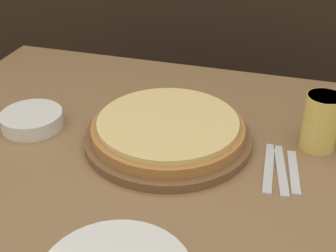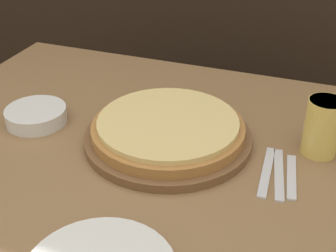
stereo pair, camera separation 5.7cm
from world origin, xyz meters
name	(u,v)px [view 2 (the right image)]	position (x,y,z in m)	size (l,w,h in m)	color
pizza_on_board	(168,131)	(0.03, 0.08, 0.80)	(0.37, 0.37, 0.06)	brown
beer_glass	(323,125)	(0.35, 0.15, 0.85)	(0.08, 0.08, 0.13)	#E5C65B
side_bowl	(36,115)	(-0.30, 0.05, 0.79)	(0.14, 0.14, 0.04)	silver
fork	(266,172)	(0.26, 0.04, 0.78)	(0.03, 0.17, 0.00)	silver
dinner_knife	(279,174)	(0.28, 0.04, 0.78)	(0.05, 0.17, 0.00)	silver
spoon	(291,177)	(0.31, 0.04, 0.78)	(0.04, 0.15, 0.00)	silver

